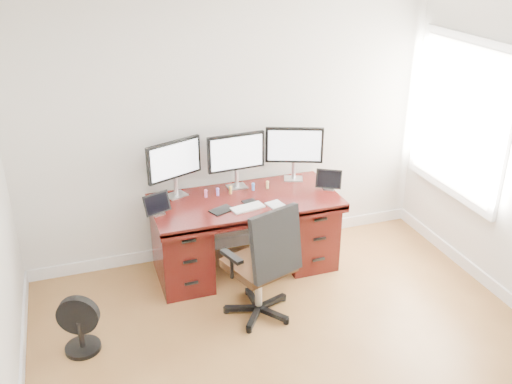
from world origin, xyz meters
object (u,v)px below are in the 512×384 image
object	(u,v)px
office_chair	(262,281)
keyboard	(248,208)
desk	(245,231)
monitor_center	(236,154)
floor_fan	(80,326)

from	to	relation	value
office_chair	keyboard	world-z (taller)	office_chair
desk	keyboard	xyz separation A→B (m)	(-0.04, -0.22, 0.36)
desk	office_chair	xyz separation A→B (m)	(-0.09, -0.76, -0.06)
desk	office_chair	world-z (taller)	office_chair
office_chair	monitor_center	bearing A→B (deg)	65.96
desk	office_chair	distance (m)	0.77
desk	monitor_center	xyz separation A→B (m)	(0.00, 0.24, 0.68)
keyboard	monitor_center	bearing A→B (deg)	73.17
desk	monitor_center	size ratio (longest dim) A/B	3.08
monitor_center	floor_fan	bearing A→B (deg)	-152.06
office_chair	desk	bearing A→B (deg)	64.34
desk	floor_fan	bearing A→B (deg)	-155.18
floor_fan	monitor_center	world-z (taller)	monitor_center
monitor_center	keyboard	bearing A→B (deg)	-98.72
desk	office_chair	size ratio (longest dim) A/B	1.62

